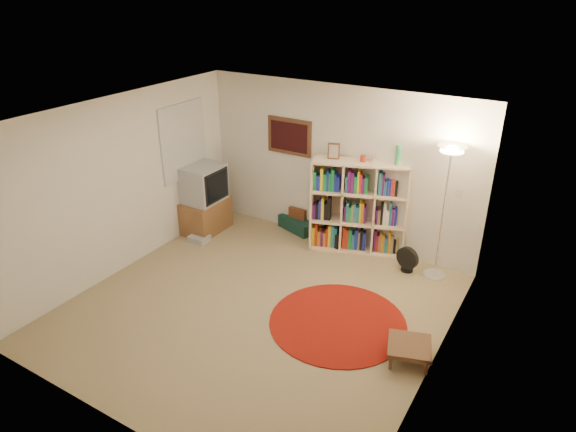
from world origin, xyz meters
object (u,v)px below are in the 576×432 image
tv_stand (205,200)px  suitcase (300,223)px  side_table (409,347)px  bookshelf (357,208)px  floor_lamp (449,170)px  floor_fan (407,259)px

tv_stand → suitcase: size_ratio=1.51×
tv_stand → side_table: (4.00, -1.38, -0.37)m
tv_stand → suitcase: (1.34, 0.85, -0.45)m
bookshelf → floor_lamp: size_ratio=0.90×
side_table → bookshelf: bearing=127.4°
floor_lamp → suitcase: (-2.40, 0.32, -1.50)m
floor_lamp → floor_fan: floor_lamp is taller
bookshelf → floor_fan: size_ratio=4.48×
bookshelf → tv_stand: (-2.41, -0.70, -0.15)m
floor_lamp → floor_fan: size_ratio=5.00×
floor_lamp → tv_stand: floor_lamp is taller
floor_fan → tv_stand: (-3.35, -0.45, 0.36)m
tv_stand → side_table: tv_stand is taller
suitcase → floor_fan: bearing=7.2°
floor_lamp → tv_stand: (-3.74, -0.53, -1.06)m
floor_fan → tv_stand: tv_stand is taller
bookshelf → floor_lamp: bearing=-26.9°
tv_stand → side_table: bearing=-19.3°
floor_fan → suitcase: 2.05m
floor_fan → side_table: bearing=-54.6°
suitcase → floor_lamp: bearing=10.8°
side_table → suitcase: bearing=140.2°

